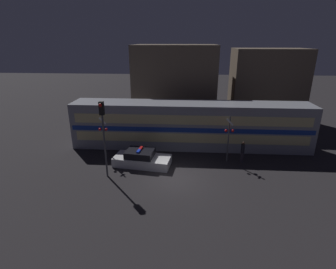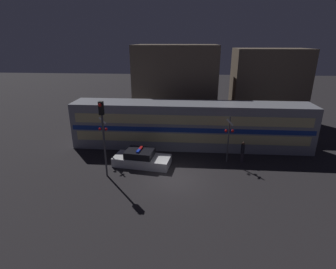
{
  "view_description": "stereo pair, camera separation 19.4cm",
  "coord_description": "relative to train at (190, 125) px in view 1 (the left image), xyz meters",
  "views": [
    {
      "loc": [
        0.59,
        -16.4,
        9.29
      ],
      "look_at": [
        -0.85,
        4.15,
        1.84
      ],
      "focal_mm": 28.0,
      "sensor_mm": 36.0,
      "label": 1
    },
    {
      "loc": [
        0.79,
        -16.39,
        9.29
      ],
      "look_at": [
        -0.85,
        4.15,
        1.84
      ],
      "focal_mm": 28.0,
      "sensor_mm": 36.0,
      "label": 2
    }
  ],
  "objects": [
    {
      "name": "ground_plane",
      "position": [
        -1.03,
        -6.23,
        -2.04
      ],
      "size": [
        120.0,
        120.0,
        0.0
      ],
      "primitive_type": "plane",
      "color": "#262326"
    },
    {
      "name": "train",
      "position": [
        0.0,
        0.0,
        0.0
      ],
      "size": [
        21.13,
        2.9,
        4.08
      ],
      "color": "gray",
      "rests_on": "ground_plane"
    },
    {
      "name": "police_car",
      "position": [
        -3.8,
        -4.17,
        -1.54
      ],
      "size": [
        4.6,
        2.49,
        1.34
      ],
      "rotation": [
        0.0,
        0.0,
        -0.14
      ],
      "color": "silver",
      "rests_on": "ground_plane"
    },
    {
      "name": "pedestrian",
      "position": [
        4.14,
        -3.15,
        -1.13
      ],
      "size": [
        0.3,
        0.3,
        1.78
      ],
      "color": "#2D2833",
      "rests_on": "ground_plane"
    },
    {
      "name": "crossing_signal_near",
      "position": [
        2.97,
        -3.09,
        0.17
      ],
      "size": [
        0.73,
        0.29,
        3.79
      ],
      "color": "#4C4C51",
      "rests_on": "ground_plane"
    },
    {
      "name": "crossing_signal_far",
      "position": [
        -6.92,
        -3.45,
        0.17
      ],
      "size": [
        0.73,
        0.29,
        3.8
      ],
      "color": "#4C4C51",
      "rests_on": "ground_plane"
    },
    {
      "name": "traffic_light_corner",
      "position": [
        -5.99,
        -6.17,
        1.8
      ],
      "size": [
        0.3,
        0.46,
        5.5
      ],
      "color": "#4C4C51",
      "rests_on": "ground_plane"
    },
    {
      "name": "building_left",
      "position": [
        -1.77,
        7.79,
        2.37
      ],
      "size": [
        9.09,
        6.36,
        8.82
      ],
      "color": "brown",
      "rests_on": "ground_plane"
    },
    {
      "name": "building_center",
      "position": [
        8.84,
        8.6,
        2.17
      ],
      "size": [
        8.0,
        4.79,
        8.42
      ],
      "color": "brown",
      "rests_on": "ground_plane"
    }
  ]
}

